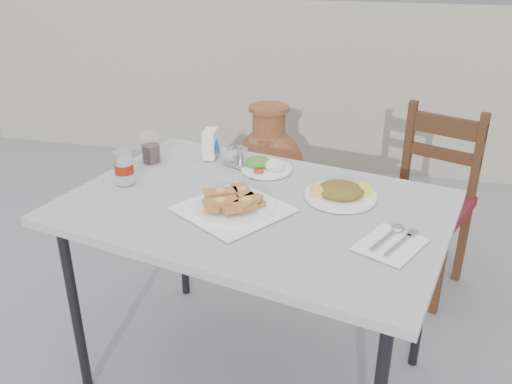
% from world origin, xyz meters
% --- Properties ---
extents(cafe_table, '(1.45, 1.13, 0.79)m').
position_xyz_m(cafe_table, '(-0.10, 0.11, 0.73)').
color(cafe_table, black).
rests_on(cafe_table, ground).
extents(pide_plate, '(0.44, 0.44, 0.07)m').
position_xyz_m(pide_plate, '(-0.16, 0.04, 0.82)').
color(pide_plate, white).
rests_on(pide_plate, cafe_table).
extents(salad_rice_plate, '(0.20, 0.20, 0.05)m').
position_xyz_m(salad_rice_plate, '(-0.13, 0.40, 0.80)').
color(salad_rice_plate, white).
rests_on(salad_rice_plate, cafe_table).
extents(salad_chopped_plate, '(0.25, 0.25, 0.05)m').
position_xyz_m(salad_chopped_plate, '(0.18, 0.22, 0.81)').
color(salad_chopped_plate, white).
rests_on(salad_chopped_plate, cafe_table).
extents(soda_can, '(0.07, 0.07, 0.13)m').
position_xyz_m(soda_can, '(-0.61, 0.15, 0.85)').
color(soda_can, silver).
rests_on(soda_can, cafe_table).
extents(cola_glass, '(0.08, 0.08, 0.12)m').
position_xyz_m(cola_glass, '(-0.60, 0.38, 0.84)').
color(cola_glass, white).
rests_on(cola_glass, cafe_table).
extents(napkin_holder, '(0.07, 0.10, 0.12)m').
position_xyz_m(napkin_holder, '(-0.38, 0.48, 0.84)').
color(napkin_holder, white).
rests_on(napkin_holder, cafe_table).
extents(condiment_caddy, '(0.14, 0.13, 0.08)m').
position_xyz_m(condiment_caddy, '(-0.25, 0.43, 0.81)').
color(condiment_caddy, '#B1B1B8').
rests_on(condiment_caddy, cafe_table).
extents(cutlery_napkin, '(0.24, 0.26, 0.02)m').
position_xyz_m(cutlery_napkin, '(0.37, -0.05, 0.79)').
color(cutlery_napkin, white).
rests_on(cutlery_napkin, cafe_table).
extents(chair, '(0.52, 0.52, 0.90)m').
position_xyz_m(chair, '(0.55, 0.97, 0.46)').
color(chair, '#361D0E').
rests_on(chair, ground).
extents(terracotta_urn, '(0.44, 0.44, 0.77)m').
position_xyz_m(terracotta_urn, '(-0.32, 1.34, 0.36)').
color(terracotta_urn, brown).
rests_on(terracotta_urn, ground).
extents(back_wall, '(6.00, 0.25, 1.20)m').
position_xyz_m(back_wall, '(0.00, 2.50, 0.60)').
color(back_wall, gray).
rests_on(back_wall, ground).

